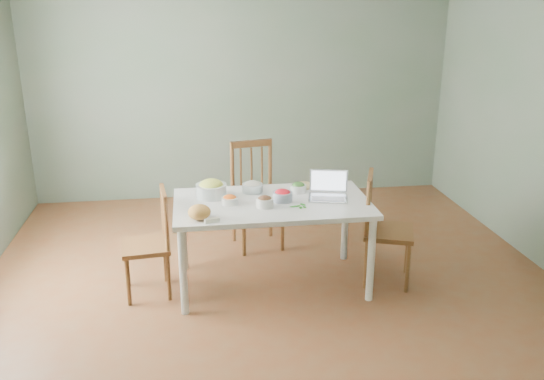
{
  "coord_description": "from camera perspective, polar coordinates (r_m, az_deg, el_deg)",
  "views": [
    {
      "loc": [
        -0.64,
        -4.31,
        2.37
      ],
      "look_at": [
        0.0,
        0.09,
        0.86
      ],
      "focal_mm": 37.73,
      "sensor_mm": 36.0,
      "label": 1
    }
  ],
  "objects": [
    {
      "name": "chair_left",
      "position": [
        4.81,
        -12.53,
        -5.24
      ],
      "size": [
        0.42,
        0.44,
        0.9
      ],
      "primitive_type": null,
      "rotation": [
        0.0,
        0.0,
        -1.46
      ],
      "color": "#553019",
      "rests_on": "floor"
    },
    {
      "name": "dining_table",
      "position": [
        4.87,
        0.0,
        -5.34
      ],
      "size": [
        1.62,
        0.91,
        0.76
      ],
      "primitive_type": null,
      "color": "white",
      "rests_on": "floor"
    },
    {
      "name": "flatbread",
      "position": [
        5.1,
        3.2,
        0.44
      ],
      "size": [
        0.25,
        0.25,
        0.02
      ],
      "primitive_type": "cylinder",
      "rotation": [
        0.0,
        0.0,
        -0.27
      ],
      "color": "tan",
      "rests_on": "dining_table"
    },
    {
      "name": "bowl_mushroom",
      "position": [
        4.59,
        -0.73,
        -1.16
      ],
      "size": [
        0.15,
        0.15,
        0.09
      ],
      "primitive_type": null,
      "rotation": [
        0.0,
        0.0,
        0.08
      ],
      "color": "#34150D",
      "rests_on": "dining_table"
    },
    {
      "name": "bowl_redpep",
      "position": [
        4.73,
        1.06,
        -0.53
      ],
      "size": [
        0.21,
        0.21,
        0.1
      ],
      "primitive_type": null,
      "rotation": [
        0.0,
        0.0,
        0.3
      ],
      "color": "red",
      "rests_on": "dining_table"
    },
    {
      "name": "bowl_onion",
      "position": [
        4.95,
        -1.96,
        0.33
      ],
      "size": [
        0.21,
        0.21,
        0.1
      ],
      "primitive_type": null,
      "rotation": [
        0.0,
        0.0,
        0.19
      ],
      "color": "silver",
      "rests_on": "dining_table"
    },
    {
      "name": "bowl_broccoli",
      "position": [
        4.95,
        2.64,
        0.28
      ],
      "size": [
        0.17,
        0.17,
        0.09
      ],
      "primitive_type": null,
      "rotation": [
        0.0,
        0.0,
        -0.24
      ],
      "color": "#123D15",
      "rests_on": "dining_table"
    },
    {
      "name": "bread_boule",
      "position": [
        4.38,
        -7.27,
        -2.19
      ],
      "size": [
        0.21,
        0.21,
        0.11
      ],
      "primitive_type": "ellipsoid",
      "rotation": [
        0.0,
        0.0,
        -0.21
      ],
      "color": "#B87C3F",
      "rests_on": "dining_table"
    },
    {
      "name": "chair_far",
      "position": [
        5.57,
        -1.47,
        -0.66
      ],
      "size": [
        0.53,
        0.51,
        1.04
      ],
      "primitive_type": null,
      "rotation": [
        0.0,
        0.0,
        0.18
      ],
      "color": "#553019",
      "rests_on": "floor"
    },
    {
      "name": "chair_right",
      "position": [
        4.99,
        11.6,
        -3.85
      ],
      "size": [
        0.53,
        0.54,
        0.96
      ],
      "primitive_type": null,
      "rotation": [
        0.0,
        0.0,
        1.22
      ],
      "color": "#553019",
      "rests_on": "floor"
    },
    {
      "name": "bowl_squash",
      "position": [
        4.84,
        -6.08,
        0.14
      ],
      "size": [
        0.29,
        0.29,
        0.15
      ],
      "primitive_type": null,
      "rotation": [
        0.0,
        0.0,
        -0.13
      ],
      "color": "yellow",
      "rests_on": "dining_table"
    },
    {
      "name": "laptop",
      "position": [
        4.78,
        5.66,
        0.37
      ],
      "size": [
        0.38,
        0.34,
        0.23
      ],
      "primitive_type": null,
      "rotation": [
        0.0,
        0.0,
        -0.24
      ],
      "color": "silver",
      "rests_on": "dining_table"
    },
    {
      "name": "wall_front",
      "position": [
        2.17,
        9.94,
        -9.46
      ],
      "size": [
        5.0,
        0.0,
        2.7
      ],
      "primitive_type": "cube",
      "color": "slate",
      "rests_on": "ground"
    },
    {
      "name": "floor",
      "position": [
        4.96,
        0.1,
        -9.77
      ],
      "size": [
        5.0,
        5.0,
        0.0
      ],
      "primitive_type": "cube",
      "color": "brown",
      "rests_on": "ground"
    },
    {
      "name": "bowl_carrot",
      "position": [
        4.67,
        -4.23,
        -0.97
      ],
      "size": [
        0.18,
        0.18,
        0.08
      ],
      "primitive_type": null,
      "rotation": [
        0.0,
        0.0,
        0.42
      ],
      "color": "orange",
      "rests_on": "dining_table"
    },
    {
      "name": "basil_bunch",
      "position": [
        4.62,
        2.62,
        -1.56
      ],
      "size": [
        0.17,
        0.17,
        0.02
      ],
      "primitive_type": null,
      "color": "#157720",
      "rests_on": "dining_table"
    },
    {
      "name": "wall_back",
      "position": [
        6.92,
        -2.97,
        10.25
      ],
      "size": [
        5.0,
        0.0,
        2.7
      ],
      "primitive_type": "cube",
      "color": "slate",
      "rests_on": "ground"
    },
    {
      "name": "butter_stick",
      "position": [
        4.32,
        -6.02,
        -3.02
      ],
      "size": [
        0.12,
        0.07,
        0.03
      ],
      "primitive_type": "cube",
      "rotation": [
        0.0,
        0.0,
        0.33
      ],
      "color": "white",
      "rests_on": "dining_table"
    }
  ]
}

